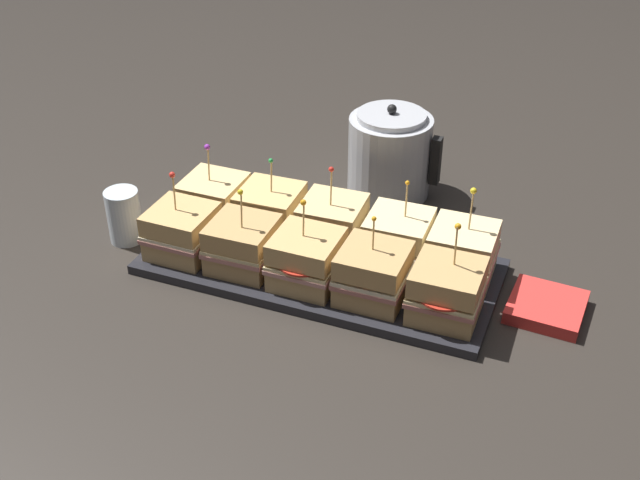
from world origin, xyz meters
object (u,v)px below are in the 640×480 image
sandwich_back_right (398,238)px  drinking_glass (124,216)px  sandwich_front_far_left (182,231)px  sandwich_front_left (243,245)px  sandwich_front_center (308,260)px  sandwich_back_center (332,224)px  sandwich_front_right (373,274)px  kettle_steel (390,154)px  sandwich_back_far_right (462,252)px  sandwich_back_far_left (214,200)px  sandwich_back_left (270,212)px  napkin_stack (546,307)px  sandwich_front_far_right (446,291)px  serving_platter (320,267)px

sandwich_back_right → drinking_glass: size_ratio=1.53×
sandwich_front_far_left → sandwich_front_left: (0.13, 0.00, -0.00)m
sandwich_front_far_left → sandwich_front_center: sandwich_front_far_left is taller
sandwich_back_right → sandwich_back_center: bearing=-178.3°
sandwich_front_left → sandwich_front_right: size_ratio=1.04×
sandwich_front_left → kettle_steel: 0.42m
sandwich_back_center → sandwich_back_far_right: size_ratio=0.98×
sandwich_back_far_left → sandwich_back_right: 0.38m
sandwich_back_far_right → drinking_glass: (-0.65, -0.10, -0.01)m
sandwich_back_center → sandwich_back_far_right: sandwich_back_far_right is taller
sandwich_back_center → kettle_steel: (0.03, 0.27, 0.02)m
sandwich_front_far_left → sandwich_back_left: sandwich_front_far_left is taller
kettle_steel → napkin_stack: kettle_steel is taller
sandwich_front_right → sandwich_back_far_right: size_ratio=0.91×
sandwich_back_right → sandwich_back_far_right: 0.12m
kettle_steel → sandwich_front_right: bearing=-76.3°
sandwich_front_right → sandwich_back_center: (-0.13, 0.13, 0.00)m
sandwich_front_far_right → sandwich_back_far_left: size_ratio=1.05×
sandwich_front_center → napkin_stack: 0.42m
sandwich_front_far_left → sandwich_front_right: (0.38, -0.00, 0.00)m
sandwich_back_right → sandwich_back_far_right: bearing=-2.7°
serving_platter → sandwich_front_center: 0.09m
sandwich_back_center → sandwich_back_left: bearing=-179.2°
sandwich_back_right → napkin_stack: (0.28, -0.04, -0.05)m
sandwich_front_center → sandwich_back_right: 0.18m
serving_platter → sandwich_front_far_right: sandwich_front_far_right is taller
sandwich_front_far_right → sandwich_back_center: bearing=153.6°
serving_platter → sandwich_front_far_left: sandwich_front_far_left is taller
sandwich_front_far_left → drinking_glass: sandwich_front_far_left is taller
serving_platter → sandwich_front_left: bearing=-154.7°
sandwich_front_right → kettle_steel: bearing=103.7°
sandwich_back_far_right → drinking_glass: sandwich_back_far_right is taller
serving_platter → sandwich_back_far_left: bearing=166.1°
sandwich_back_far_left → kettle_steel: bearing=44.0°
serving_platter → sandwich_back_right: (0.13, 0.07, 0.06)m
serving_platter → drinking_glass: bearing=-174.0°
sandwich_front_right → drinking_glass: 0.52m
sandwich_front_center → sandwich_back_center: sandwich_back_center is taller
sandwich_back_right → kettle_steel: size_ratio=0.81×
sandwich_back_center → kettle_steel: size_ratio=0.85×
sandwich_back_far_left → sandwich_back_center: (0.25, -0.00, 0.00)m
sandwich_front_center → drinking_glass: bearing=176.8°
napkin_stack → sandwich_back_far_left: bearing=177.1°
sandwich_back_far_left → kettle_steel: kettle_steel is taller
sandwich_front_right → serving_platter: bearing=153.2°
sandwich_back_far_right → napkin_stack: sandwich_back_far_right is taller
sandwich_front_left → sandwich_front_center: size_ratio=1.00×
sandwich_back_far_right → napkin_stack: bearing=-11.1°
sandwich_back_left → serving_platter: bearing=-25.4°
sandwich_front_far_left → sandwich_back_right: bearing=18.6°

